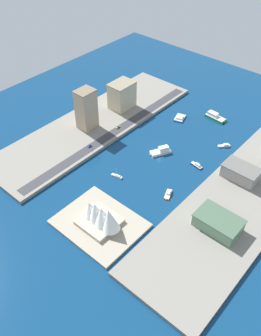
{
  "coord_description": "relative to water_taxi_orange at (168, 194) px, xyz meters",
  "views": [
    {
      "loc": [
        -152.4,
        214.07,
        220.32
      ],
      "look_at": [
        9.75,
        29.15,
        2.82
      ],
      "focal_mm": 39.07,
      "sensor_mm": 36.0,
      "label": 1
    }
  ],
  "objects": [
    {
      "name": "ground_plane",
      "position": [
        34.46,
        -31.55,
        -1.11
      ],
      "size": [
        440.0,
        440.0,
        0.0
      ],
      "primitive_type": "plane",
      "color": "navy"
    },
    {
      "name": "quay_west",
      "position": [
        -50.14,
        -31.55,
        0.42
      ],
      "size": [
        70.0,
        240.0,
        3.07
      ],
      "primitive_type": "cube",
      "color": "gray",
      "rests_on": "ground_plane"
    },
    {
      "name": "quay_east",
      "position": [
        119.07,
        -31.55,
        0.42
      ],
      "size": [
        70.0,
        240.0,
        3.07
      ],
      "primitive_type": "cube",
      "color": "gray",
      "rests_on": "ground_plane"
    },
    {
      "name": "peninsula_point",
      "position": [
        20.8,
        60.6,
        -0.11
      ],
      "size": [
        64.15,
        51.73,
        2.0
      ],
      "primitive_type": "cube",
      "color": "#A89E89",
      "rests_on": "ground_plane"
    },
    {
      "name": "road_strip",
      "position": [
        92.31,
        -31.55,
        2.03
      ],
      "size": [
        9.84,
        228.0,
        0.15
      ],
      "primitive_type": "cube",
      "color": "#38383D",
      "rests_on": "quay_east"
    },
    {
      "name": "water_taxi_orange",
      "position": [
        0.0,
        0.0,
        0.0
      ],
      "size": [
        8.68,
        13.18,
        3.13
      ],
      "color": "orange",
      "rests_on": "ground_plane"
    },
    {
      "name": "ferry_white_commuter",
      "position": [
        38.87,
        -40.61,
        1.17
      ],
      "size": [
        16.2,
        21.26,
        6.52
      ],
      "color": "silver",
      "rests_on": "ground_plane"
    },
    {
      "name": "sailboat_small_white",
      "position": [
        47.66,
        12.07,
        -0.15
      ],
      "size": [
        11.64,
        4.44,
        10.28
      ],
      "color": "white",
      "rests_on": "ground_plane"
    },
    {
      "name": "catamaran_blue",
      "position": [
        59.24,
        -99.97,
        0.19
      ],
      "size": [
        13.86,
        17.19,
        3.51
      ],
      "color": "blue",
      "rests_on": "ground_plane"
    },
    {
      "name": "patrol_launch_navy",
      "position": [
        2.45,
        -46.53,
        0.08
      ],
      "size": [
        13.31,
        5.38,
        3.48
      ],
      "color": "#1E284C",
      "rests_on": "ground_plane"
    },
    {
      "name": "yacht_sleek_gray",
      "position": [
        -1.64,
        -88.74,
        0.05
      ],
      "size": [
        10.74,
        11.24,
        3.16
      ],
      "color": "#999EA3",
      "rests_on": "ground_plane"
    },
    {
      "name": "ferry_green_doubledeck",
      "position": [
        31.46,
        -125.28,
        1.16
      ],
      "size": [
        24.52,
        10.47,
        6.16
      ],
      "color": "#2D8C4C",
      "rests_on": "ground_plane"
    },
    {
      "name": "terminal_long_green",
      "position": [
        -50.32,
        5.58,
        7.47
      ],
      "size": [
        34.55,
        22.52,
        10.98
      ],
      "color": "slate",
      "rests_on": "quay_west"
    },
    {
      "name": "carpark_squat_concrete",
      "position": [
        -35.82,
        -55.13,
        8.14
      ],
      "size": [
        31.15,
        18.59,
        12.3
      ],
      "color": "gray",
      "rests_on": "quay_west"
    },
    {
      "name": "apartment_midrise_tan",
      "position": [
        119.57,
        -21.72,
        22.9
      ],
      "size": [
        15.63,
        18.95,
        41.83
      ],
      "color": "tan",
      "rests_on": "quay_east"
    },
    {
      "name": "office_block_beige",
      "position": [
        118.96,
        -73.48,
        16.43
      ],
      "size": [
        20.39,
        27.23,
        28.89
      ],
      "color": "#C6B793",
      "rests_on": "quay_east"
    },
    {
      "name": "taxi_yellow_cab",
      "position": [
        94.71,
        -40.45,
        2.9
      ],
      "size": [
        2.1,
        4.9,
        1.6
      ],
      "color": "black",
      "rests_on": "road_strip"
    },
    {
      "name": "hatchback_blue",
      "position": [
        94.19,
        0.34,
        2.93
      ],
      "size": [
        2.01,
        4.34,
        1.72
      ],
      "color": "black",
      "rests_on": "road_strip"
    },
    {
      "name": "traffic_light_waterfront",
      "position": [
        86.02,
        4.24,
        6.3
      ],
      "size": [
        0.36,
        0.36,
        6.5
      ],
      "color": "black",
      "rests_on": "quay_east"
    },
    {
      "name": "opera_landmark",
      "position": [
        18.59,
        60.6,
        10.04
      ],
      "size": [
        35.94,
        27.98,
        22.52
      ],
      "color": "#BCAD93",
      "rests_on": "peninsula_point"
    }
  ]
}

